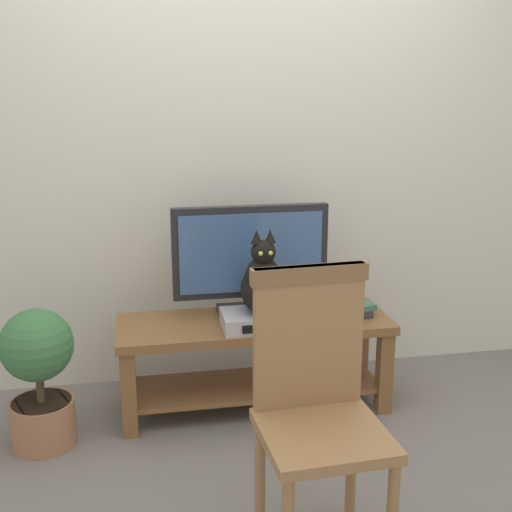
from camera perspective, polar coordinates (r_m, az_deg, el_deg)
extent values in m
plane|color=slate|center=(3.09, 2.20, -16.98)|extent=(12.00, 12.00, 0.00)
cube|color=beige|center=(3.62, -1.23, 11.30)|extent=(7.00, 0.12, 2.80)
cube|color=brown|center=(3.35, -0.16, -5.79)|extent=(1.35, 0.45, 0.04)
cube|color=brown|center=(3.24, -10.71, -11.40)|extent=(0.07, 0.07, 0.42)
cube|color=brown|center=(3.45, 10.79, -9.65)|extent=(0.07, 0.07, 0.42)
cube|color=brown|center=(3.56, -10.75, -8.87)|extent=(0.07, 0.07, 0.42)
cube|color=brown|center=(3.75, 8.82, -7.46)|extent=(0.07, 0.07, 0.42)
cube|color=brown|center=(3.48, -0.16, -10.85)|extent=(1.25, 0.37, 0.02)
cube|color=black|center=(3.43, -0.46, -4.64)|extent=(0.33, 0.20, 0.03)
cube|color=black|center=(3.41, -0.46, -3.88)|extent=(0.06, 0.04, 0.07)
cube|color=black|center=(3.34, -0.47, 0.40)|extent=(0.78, 0.05, 0.46)
cube|color=#385684|center=(3.31, -0.38, 0.27)|extent=(0.71, 0.01, 0.39)
sphere|color=#2672F2|center=(3.45, 5.72, -2.86)|extent=(0.01, 0.01, 0.01)
cube|color=#ADADB2|center=(3.25, 0.45, -5.37)|extent=(0.38, 0.23, 0.08)
cube|color=black|center=(3.14, 0.88, -6.12)|extent=(0.23, 0.01, 0.04)
ellipsoid|color=black|center=(3.20, 0.46, -2.86)|extent=(0.20, 0.25, 0.22)
ellipsoid|color=black|center=(3.15, 0.57, -1.82)|extent=(0.17, 0.16, 0.20)
sphere|color=black|center=(3.10, 0.62, 0.32)|extent=(0.12, 0.12, 0.12)
cone|color=black|center=(3.08, 0.05, 1.65)|extent=(0.05, 0.05, 0.06)
cone|color=black|center=(3.09, 1.21, 1.70)|extent=(0.05, 0.05, 0.06)
sphere|color=#B2C64C|center=(3.04, 0.40, 0.21)|extent=(0.02, 0.02, 0.02)
sphere|color=#B2C64C|center=(3.05, 1.25, 0.25)|extent=(0.02, 0.02, 0.02)
cylinder|color=black|center=(3.16, 1.82, -4.83)|extent=(0.08, 0.21, 0.04)
cylinder|color=olive|center=(2.58, 0.33, -18.22)|extent=(0.04, 0.04, 0.45)
cylinder|color=olive|center=(2.67, 8.07, -17.05)|extent=(0.04, 0.04, 0.45)
cube|color=olive|center=(2.35, 5.78, -14.84)|extent=(0.44, 0.44, 0.04)
cube|color=olive|center=(2.38, 4.46, -6.83)|extent=(0.40, 0.06, 0.52)
cube|color=brown|center=(2.31, 4.58, -1.54)|extent=(0.42, 0.07, 0.06)
cube|color=#2D2D33|center=(3.43, 7.81, -4.69)|extent=(0.22, 0.18, 0.04)
cube|color=#38664C|center=(3.43, 7.87, -4.10)|extent=(0.25, 0.22, 0.03)
cylinder|color=#9E6B4C|center=(3.31, -17.52, -13.26)|extent=(0.29, 0.29, 0.21)
cylinder|color=#332319|center=(3.27, -17.66, -11.76)|extent=(0.27, 0.27, 0.02)
cylinder|color=#4C3823|center=(3.23, -17.78, -10.47)|extent=(0.04, 0.04, 0.14)
sphere|color=#386B3D|center=(3.15, -18.07, -7.16)|extent=(0.32, 0.32, 0.32)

